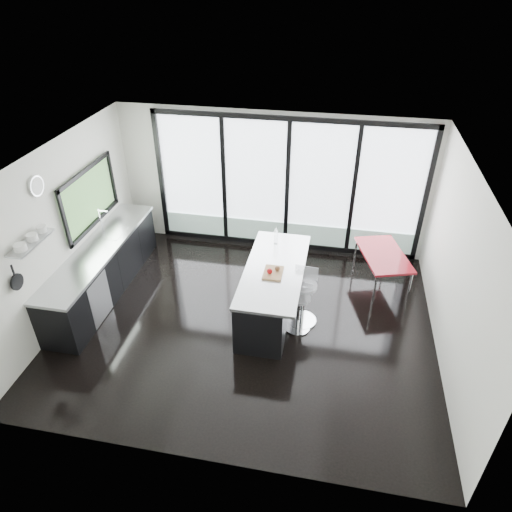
% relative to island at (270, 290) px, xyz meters
% --- Properties ---
extents(floor, '(6.00, 5.00, 0.00)m').
position_rel_island_xyz_m(floor, '(-0.32, -0.37, -0.46)').
color(floor, black).
rests_on(floor, ground).
extents(ceiling, '(6.00, 5.00, 0.00)m').
position_rel_island_xyz_m(ceiling, '(-0.32, -0.37, 2.34)').
color(ceiling, white).
rests_on(ceiling, wall_back).
extents(wall_back, '(6.00, 0.09, 2.80)m').
position_rel_island_xyz_m(wall_back, '(-0.05, 2.10, 0.81)').
color(wall_back, silver).
rests_on(wall_back, ground).
extents(wall_front, '(6.00, 0.00, 2.80)m').
position_rel_island_xyz_m(wall_front, '(-0.32, -2.87, 0.94)').
color(wall_front, silver).
rests_on(wall_front, ground).
extents(wall_left, '(0.26, 5.00, 2.80)m').
position_rel_island_xyz_m(wall_left, '(-3.29, -0.10, 1.10)').
color(wall_left, silver).
rests_on(wall_left, ground).
extents(wall_right, '(0.00, 5.00, 2.80)m').
position_rel_island_xyz_m(wall_right, '(2.68, -0.37, 0.94)').
color(wall_right, silver).
rests_on(wall_right, ground).
extents(counter_cabinets, '(0.69, 3.24, 1.36)m').
position_rel_island_xyz_m(counter_cabinets, '(-2.99, 0.03, 0.00)').
color(counter_cabinets, black).
rests_on(counter_cabinets, floor).
extents(island, '(0.95, 2.23, 1.18)m').
position_rel_island_xyz_m(island, '(0.00, 0.00, 0.00)').
color(island, black).
rests_on(island, floor).
extents(bar_stool_near, '(0.50, 0.50, 0.65)m').
position_rel_island_xyz_m(bar_stool_near, '(0.52, -0.32, -0.14)').
color(bar_stool_near, silver).
rests_on(bar_stool_near, floor).
extents(bar_stool_far, '(0.52, 0.52, 0.76)m').
position_rel_island_xyz_m(bar_stool_far, '(0.57, -0.14, -0.08)').
color(bar_stool_far, silver).
rests_on(bar_stool_far, floor).
extents(red_table, '(1.05, 1.41, 0.67)m').
position_rel_island_xyz_m(red_table, '(1.86, 1.14, -0.13)').
color(red_table, maroon).
rests_on(red_table, floor).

